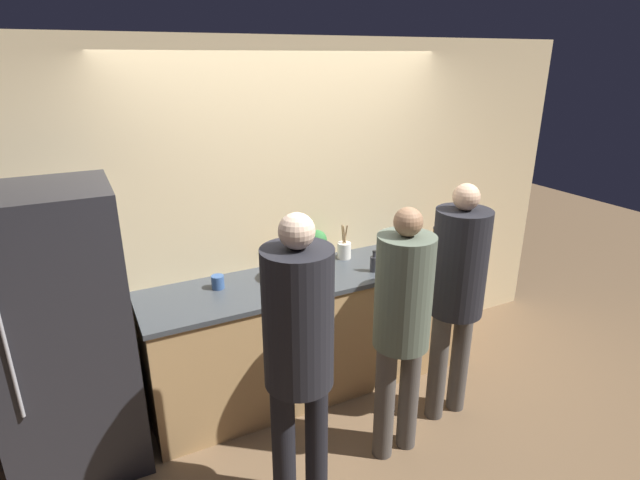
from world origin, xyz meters
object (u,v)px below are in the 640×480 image
refrigerator (63,337)px  utensil_crock (344,250)px  person_left (299,345)px  fruit_bowl (284,272)px  bottle_green (402,254)px  potted_plant (317,245)px  person_center (402,316)px  bottle_amber (434,243)px  person_right (457,283)px  cup_blue (218,282)px  bottle_dark (374,263)px

refrigerator → utensil_crock: 2.05m
person_left → fruit_bowl: size_ratio=6.21×
bottle_green → potted_plant: (-0.54, 0.37, 0.04)m
person_center → fruit_bowl: 0.99m
bottle_amber → person_right: bearing=-117.4°
refrigerator → cup_blue: 0.99m
bottle_amber → potted_plant: 0.97m
refrigerator → cup_blue: size_ratio=19.29×
fruit_bowl → bottle_green: 0.91m
person_right → bottle_amber: 0.76m
bottle_dark → cup_blue: bottle_dark is taller
bottle_amber → cup_blue: bottle_amber is taller
person_right → potted_plant: (-0.58, 0.94, 0.06)m
person_left → person_center: size_ratio=1.06×
utensil_crock → potted_plant: (-0.23, 0.03, 0.07)m
bottle_amber → person_center: bearing=-137.7°
refrigerator → bottle_dark: (2.10, -0.12, 0.12)m
person_left → potted_plant: 1.39m
utensil_crock → fruit_bowl: bearing=-167.0°
fruit_bowl → potted_plant: potted_plant is taller
utensil_crock → person_center: bearing=-100.5°
utensil_crock → cup_blue: bearing=-175.4°
fruit_bowl → person_left: bearing=-109.0°
bottle_green → person_left: bearing=-146.2°
person_right → cup_blue: size_ratio=18.38×
bottle_dark → potted_plant: potted_plant is taller
person_left → cup_blue: 1.10m
bottle_dark → bottle_green: bearing=-3.8°
cup_blue → potted_plant: potted_plant is taller
fruit_bowl → utensil_crock: utensil_crock is taller
utensil_crock → bottle_dark: (0.07, -0.33, -0.00)m
person_left → fruit_bowl: 1.10m
fruit_bowl → bottle_dark: 0.67m
person_left → fruit_bowl: (0.36, 1.04, -0.08)m
refrigerator → person_right: bearing=-16.4°
fruit_bowl → bottle_amber: bearing=-4.6°
fruit_bowl → bottle_green: bottle_green is taller
refrigerator → bottle_green: 2.35m
potted_plant → person_left: bearing=-120.3°
refrigerator → person_right: size_ratio=1.05×
person_left → person_right: person_left is taller
person_center → cup_blue: (-0.85, 0.97, 0.00)m
refrigerator → potted_plant: bearing=7.4°
refrigerator → person_center: size_ratio=1.08×
utensil_crock → bottle_green: (0.31, -0.34, 0.03)m
person_left → person_right: (1.29, 0.27, -0.04)m
person_right → cup_blue: (-1.40, 0.82, -0.04)m
person_left → cup_blue: person_left is taller
bottle_dark → bottle_green: 0.24m
refrigerator → utensil_crock: refrigerator is taller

